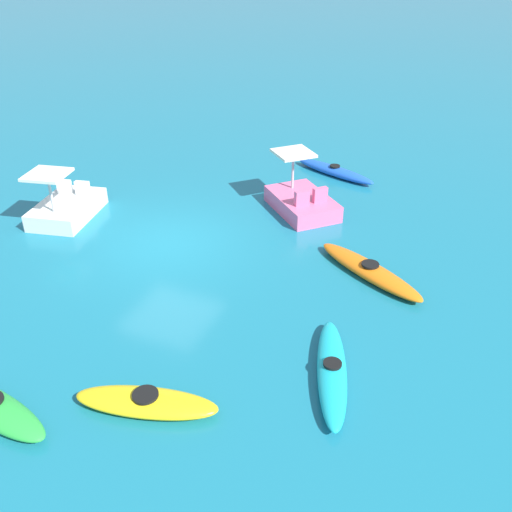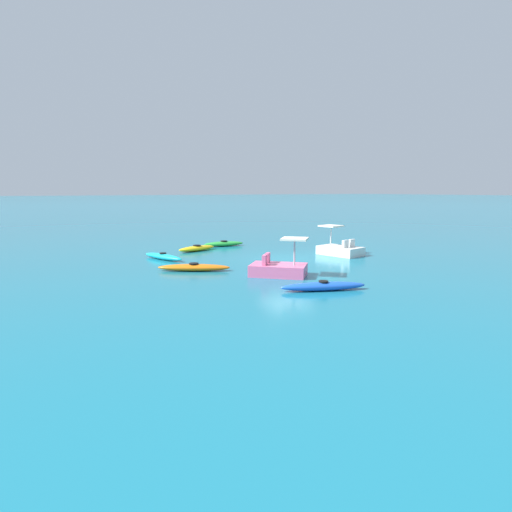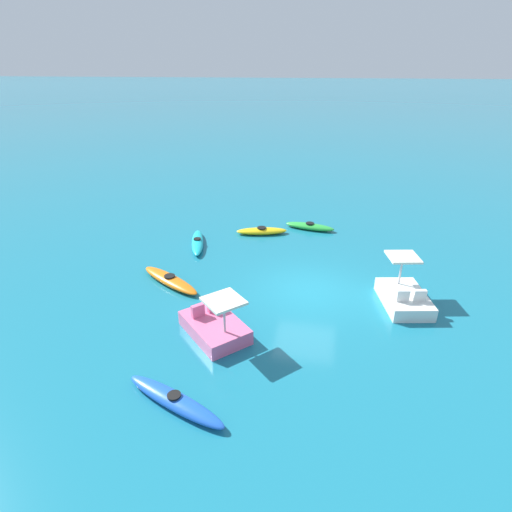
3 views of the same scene
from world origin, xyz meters
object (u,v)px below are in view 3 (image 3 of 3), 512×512
(kayak_cyan, at_px, (197,242))
(pedal_boat_pink, at_px, (215,325))
(kayak_orange, at_px, (170,280))
(pedal_boat_white, at_px, (404,296))
(kayak_yellow, at_px, (262,231))
(kayak_blue, at_px, (175,401))
(kayak_green, at_px, (310,226))

(kayak_cyan, xyz_separation_m, pedal_boat_pink, (-6.81, -2.98, 0.17))
(kayak_orange, relative_size, pedal_boat_pink, 1.16)
(kayak_orange, relative_size, pedal_boat_white, 1.21)
(kayak_cyan, relative_size, kayak_yellow, 1.13)
(kayak_orange, distance_m, kayak_blue, 6.66)
(kayak_green, bearing_deg, kayak_cyan, 122.00)
(kayak_cyan, relative_size, pedal_boat_white, 1.17)
(kayak_orange, relative_size, kayak_blue, 0.99)
(kayak_cyan, bearing_deg, kayak_green, -58.00)
(kayak_cyan, relative_size, pedal_boat_pink, 1.13)
(kayak_green, bearing_deg, kayak_yellow, 115.88)
(kayak_yellow, bearing_deg, kayak_cyan, 126.68)
(kayak_green, xyz_separation_m, pedal_boat_pink, (-10.11, 2.29, 0.17))
(kayak_blue, bearing_deg, pedal_boat_white, -45.43)
(kayak_orange, height_order, kayak_blue, same)
(kayak_cyan, relative_size, kayak_blue, 0.96)
(kayak_cyan, distance_m, pedal_boat_white, 10.01)
(kayak_orange, relative_size, kayak_green, 1.16)
(pedal_boat_pink, xyz_separation_m, pedal_boat_white, (3.18, -6.35, 0.00))
(kayak_yellow, bearing_deg, kayak_blue, -179.91)
(kayak_green, relative_size, pedal_boat_white, 1.04)
(kayak_cyan, height_order, pedal_boat_white, pedal_boat_white)
(kayak_yellow, bearing_deg, pedal_boat_white, -131.51)
(kayak_orange, xyz_separation_m, pedal_boat_pink, (-2.91, -2.80, 0.17))
(kayak_orange, height_order, pedal_boat_white, pedal_boat_white)
(kayak_orange, distance_m, pedal_boat_pink, 4.04)
(pedal_boat_pink, bearing_deg, kayak_green, -12.79)
(kayak_cyan, bearing_deg, pedal_boat_pink, -156.38)
(kayak_green, bearing_deg, kayak_orange, 144.72)
(kayak_orange, height_order, kayak_yellow, same)
(kayak_green, height_order, kayak_blue, same)
(kayak_cyan, xyz_separation_m, kayak_green, (3.30, -5.27, 0.00))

